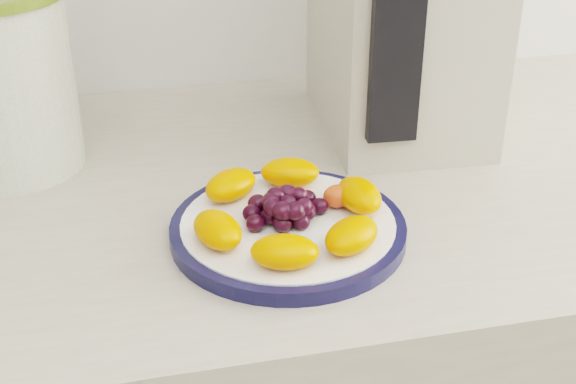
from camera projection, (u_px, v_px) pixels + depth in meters
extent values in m
cylinder|color=#111336|center=(288.00, 230.00, 0.78)|extent=(0.23, 0.23, 0.01)
cylinder|color=white|center=(288.00, 229.00, 0.78)|extent=(0.21, 0.21, 0.02)
cylinder|color=#466215|center=(0.00, 84.00, 0.88)|extent=(0.17, 0.17, 0.19)
cube|color=#B3AE9C|center=(403.00, 2.00, 0.94)|extent=(0.20, 0.26, 0.32)
cube|color=black|center=(397.00, 35.00, 0.82)|extent=(0.06, 0.02, 0.23)
ellipsoid|color=#F36B00|center=(359.00, 195.00, 0.79)|extent=(0.05, 0.07, 0.03)
ellipsoid|color=#F36B00|center=(290.00, 172.00, 0.84)|extent=(0.07, 0.05, 0.03)
ellipsoid|color=#F36B00|center=(231.00, 185.00, 0.81)|extent=(0.07, 0.07, 0.03)
ellipsoid|color=#F36B00|center=(218.00, 230.00, 0.74)|extent=(0.06, 0.07, 0.03)
ellipsoid|color=#F36B00|center=(285.00, 252.00, 0.70)|extent=(0.07, 0.05, 0.03)
ellipsoid|color=#F36B00|center=(351.00, 235.00, 0.73)|extent=(0.07, 0.07, 0.03)
ellipsoid|color=black|center=(288.00, 214.00, 0.77)|extent=(0.02, 0.02, 0.02)
ellipsoid|color=black|center=(306.00, 211.00, 0.78)|extent=(0.02, 0.02, 0.02)
ellipsoid|color=black|center=(293.00, 206.00, 0.79)|extent=(0.02, 0.02, 0.02)
ellipsoid|color=black|center=(276.00, 207.00, 0.78)|extent=(0.02, 0.02, 0.02)
ellipsoid|color=black|center=(270.00, 216.00, 0.77)|extent=(0.02, 0.02, 0.02)
ellipsoid|color=black|center=(282.00, 223.00, 0.76)|extent=(0.02, 0.02, 0.02)
ellipsoid|color=black|center=(301.00, 222.00, 0.76)|extent=(0.02, 0.02, 0.02)
ellipsoid|color=black|center=(320.00, 206.00, 0.79)|extent=(0.02, 0.02, 0.02)
ellipsoid|color=black|center=(307.00, 199.00, 0.80)|extent=(0.02, 0.02, 0.02)
ellipsoid|color=black|center=(289.00, 197.00, 0.80)|extent=(0.02, 0.02, 0.02)
ellipsoid|color=black|center=(272.00, 199.00, 0.80)|extent=(0.02, 0.02, 0.02)
ellipsoid|color=black|center=(258.00, 204.00, 0.79)|extent=(0.02, 0.02, 0.02)
ellipsoid|color=black|center=(252.00, 213.00, 0.77)|extent=(0.02, 0.02, 0.02)
ellipsoid|color=black|center=(255.00, 223.00, 0.76)|extent=(0.02, 0.02, 0.02)
ellipsoid|color=black|center=(288.00, 203.00, 0.77)|extent=(0.02, 0.02, 0.02)
ellipsoid|color=black|center=(299.00, 196.00, 0.78)|extent=(0.02, 0.02, 0.02)
ellipsoid|color=black|center=(287.00, 194.00, 0.78)|extent=(0.02, 0.02, 0.02)
ellipsoid|color=black|center=(276.00, 196.00, 0.78)|extent=(0.02, 0.02, 0.02)
ellipsoid|color=black|center=(270.00, 202.00, 0.77)|extent=(0.02, 0.02, 0.02)
ellipsoid|color=black|center=(273.00, 207.00, 0.76)|extent=(0.02, 0.02, 0.02)
ellipsoid|color=black|center=(283.00, 211.00, 0.75)|extent=(0.02, 0.02, 0.02)
ellipsoid|color=black|center=(295.00, 211.00, 0.75)|extent=(0.02, 0.02, 0.02)
ellipsoid|color=black|center=(304.00, 207.00, 0.76)|extent=(0.02, 0.02, 0.02)
ellipsoid|color=#E7431E|center=(338.00, 196.00, 0.80)|extent=(0.03, 0.03, 0.02)
ellipsoid|color=#E7431E|center=(358.00, 191.00, 0.81)|extent=(0.04, 0.04, 0.02)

